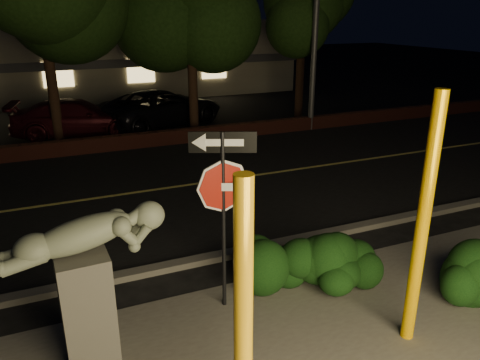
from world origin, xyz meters
name	(u,v)px	position (x,y,z in m)	size (l,w,h in m)	color
ground	(148,157)	(0.00, 10.00, 0.00)	(90.00, 90.00, 0.00)	black
road	(172,187)	(0.00, 7.00, 0.01)	(80.00, 8.00, 0.01)	black
lane_marking	(172,187)	(0.00, 7.00, 0.02)	(80.00, 0.12, 0.01)	#BCA94B
curb	(230,254)	(0.00, 2.90, 0.06)	(80.00, 0.25, 0.12)	#4C4944
brick_wall	(139,140)	(0.00, 11.30, 0.25)	(40.00, 0.35, 0.50)	#411A15
parking_lot	(113,116)	(0.00, 17.00, 0.01)	(40.00, 12.00, 0.01)	black
building	(88,56)	(0.00, 24.99, 2.00)	(22.00, 10.20, 4.00)	#6B6456
yellow_pole_left	(243,354)	(-1.63, -1.48, 1.66)	(0.17, 0.17, 3.32)	yellow
yellow_pole_right	(423,225)	(1.48, -0.30, 1.80)	(0.18, 0.18, 3.59)	#FFB700
signpost	(223,187)	(-0.67, 1.47, 2.04)	(0.91, 0.40, 2.87)	black
sculpture	(86,275)	(-2.72, 0.96, 1.35)	(2.04, 0.66, 2.19)	#4C4944
hedge_center	(292,257)	(0.61, 1.59, 0.53)	(2.04, 0.96, 1.06)	black
hedge_right	(347,257)	(1.46, 1.21, 0.55)	(1.68, 0.90, 1.10)	black
parked_car_darkred	(77,118)	(-1.77, 13.87, 0.69)	(1.92, 4.73, 1.37)	#3A0D14
parked_car_dark	(162,108)	(1.60, 14.30, 0.73)	(2.44, 5.29, 1.47)	black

